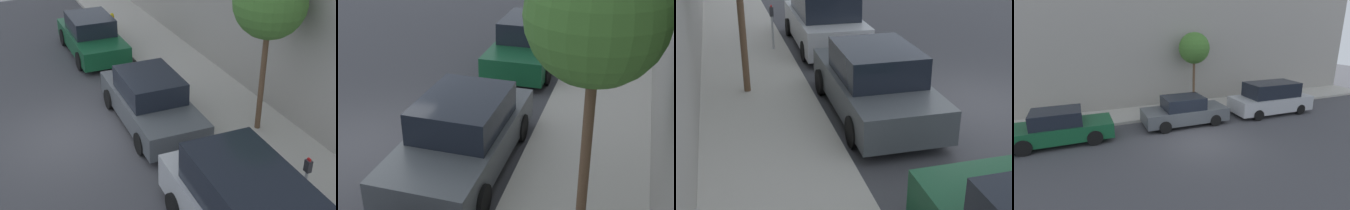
{
  "view_description": "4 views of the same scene",
  "coord_description": "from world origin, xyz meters",
  "views": [
    {
      "loc": [
        -2.0,
        -11.46,
        7.12
      ],
      "look_at": [
        2.55,
        -1.03,
        1.0
      ],
      "focal_mm": 50.0,
      "sensor_mm": 36.0,
      "label": 1
    },
    {
      "loc": [
        5.5,
        -7.79,
        5.37
      ],
      "look_at": [
        3.0,
        0.9,
        1.0
      ],
      "focal_mm": 50.0,
      "sensor_mm": 36.0,
      "label": 2
    },
    {
      "loc": [
        5.5,
        8.83,
        4.26
      ],
      "look_at": [
        3.52,
        1.51,
        1.0
      ],
      "focal_mm": 50.0,
      "sensor_mm": 36.0,
      "label": 3
    },
    {
      "loc": [
        -9.95,
        5.01,
        5.02
      ],
      "look_at": [
        2.67,
        -0.11,
        1.0
      ],
      "focal_mm": 28.0,
      "sensor_mm": 36.0,
      "label": 4
    }
  ],
  "objects": [
    {
      "name": "parked_sedan_second",
      "position": [
        2.39,
        -0.13,
        0.73
      ],
      "size": [
        1.92,
        4.53,
        1.54
      ],
      "color": "#4C5156",
      "rests_on": "ground_plane"
    },
    {
      "name": "parked_sedan_third",
      "position": [
        2.29,
        5.98,
        0.72
      ],
      "size": [
        1.92,
        4.51,
        1.54
      ],
      "color": "#14512D",
      "rests_on": "ground_plane"
    },
    {
      "name": "fire_hydrant",
      "position": [
        3.85,
        8.22,
        0.49
      ],
      "size": [
        0.2,
        0.2,
        0.69
      ],
      "color": "gold",
      "rests_on": "sidewalk"
    },
    {
      "name": "street_tree",
      "position": [
        5.01,
        -1.86,
        3.8
      ],
      "size": [
        1.91,
        1.91,
        4.63
      ],
      "color": "brown",
      "rests_on": "sidewalk"
    },
    {
      "name": "ground_plane",
      "position": [
        0.0,
        0.0,
        0.0
      ],
      "size": [
        60.0,
        60.0,
        0.0
      ],
      "primitive_type": "plane",
      "color": "#424247"
    },
    {
      "name": "sidewalk",
      "position": [
        4.8,
        0.0,
        0.07
      ],
      "size": [
        2.6,
        32.0,
        0.15
      ],
      "color": "#B2ADA3",
      "rests_on": "ground_plane"
    }
  ]
}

